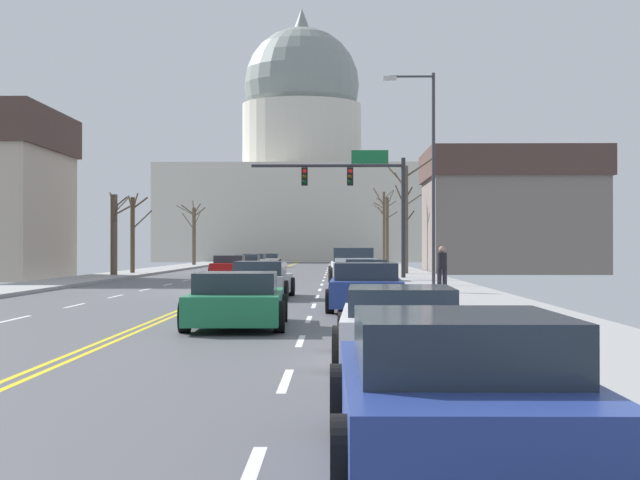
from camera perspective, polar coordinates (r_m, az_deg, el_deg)
ground at (r=36.73m, az=-5.54°, el=-3.06°), size 20.00×180.00×0.20m
signal_gantry at (r=49.35m, az=2.36°, el=3.15°), size 7.91×0.41×6.54m
street_lamp_right at (r=40.27m, az=6.39°, el=4.67°), size 2.16×0.24×8.82m
capitol_building at (r=116.24m, az=-1.09°, el=3.91°), size 32.70×20.30×30.61m
pickup_truck_near_00 at (r=44.90m, az=1.99°, el=-1.65°), size 2.38×5.61×1.67m
sedan_near_01 at (r=38.48m, az=2.74°, el=-2.12°), size 2.09×4.23×1.22m
sedan_near_02 at (r=32.30m, az=-3.50°, el=-2.43°), size 2.12×4.73×1.24m
sedan_near_03 at (r=26.12m, az=2.74°, el=-2.84°), size 2.18×4.43×1.29m
sedan_near_04 at (r=20.70m, az=-4.96°, el=-3.62°), size 2.23×4.56×1.18m
sedan_near_05 at (r=14.59m, az=4.77°, el=-5.04°), size 2.05×4.38×1.13m
sedan_near_06 at (r=7.67m, az=8.10°, el=-9.03°), size 2.00×4.33×1.21m
sedan_oncoming_00 at (r=53.84m, az=-5.40°, el=-1.60°), size 2.09×4.38×1.24m
sedan_oncoming_01 at (r=62.86m, az=-4.36°, el=-1.46°), size 1.95×4.28×1.19m
sedan_oncoming_02 at (r=71.87m, az=-3.92°, el=-1.32°), size 2.03×4.72×1.18m
sedan_oncoming_03 at (r=81.25m, az=-3.11°, el=-1.23°), size 2.15×4.61×1.14m
flank_building_01 at (r=64.29m, az=11.22°, el=1.69°), size 11.18×9.73×8.01m
bare_tree_00 at (r=84.88m, az=3.79°, el=0.91°), size 2.21×2.16×6.75m
bare_tree_01 at (r=59.49m, az=-11.03°, el=0.55°), size 1.46×2.87×4.89m
bare_tree_02 at (r=57.03m, az=5.11°, el=1.51°), size 2.63×2.19×6.78m
bare_tree_03 at (r=84.68m, az=-7.50°, el=0.43°), size 2.66×2.00×5.67m
bare_tree_04 at (r=64.89m, az=5.02°, el=0.75°), size 1.37×2.27×5.69m
bare_tree_05 at (r=55.29m, az=-12.11°, el=0.43°), size 1.29×2.35×4.70m
bare_tree_06 at (r=91.58m, az=4.00°, el=0.69°), size 1.95×1.93×7.00m
pedestrian_00 at (r=33.53m, az=7.25°, el=-1.59°), size 0.35×0.34×1.60m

